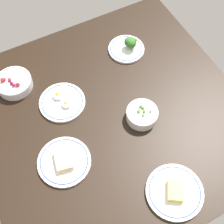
% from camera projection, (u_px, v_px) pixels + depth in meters
% --- Properties ---
extents(dining_table, '(1.13, 1.15, 0.04)m').
position_uv_depth(dining_table, '(112.00, 116.00, 1.38)').
color(dining_table, black).
rests_on(dining_table, ground).
extents(plate_sandwich, '(0.22, 0.22, 0.05)m').
position_uv_depth(plate_sandwich, '(64.00, 161.00, 1.24)').
color(plate_sandwich, silver).
rests_on(plate_sandwich, dining_table).
extents(bowl_berries, '(0.16, 0.16, 0.07)m').
position_uv_depth(bowl_berries, '(14.00, 83.00, 1.41)').
color(bowl_berries, silver).
rests_on(bowl_berries, dining_table).
extents(bowl_peas, '(0.14, 0.14, 0.06)m').
position_uv_depth(bowl_peas, '(142.00, 114.00, 1.33)').
color(bowl_peas, silver).
rests_on(bowl_peas, dining_table).
extents(plate_cheese, '(0.22, 0.22, 0.05)m').
position_uv_depth(plate_cheese, '(175.00, 192.00, 1.18)').
color(plate_cheese, silver).
rests_on(plate_cheese, dining_table).
extents(plate_eggs, '(0.21, 0.21, 0.05)m').
position_uv_depth(plate_eggs, '(62.00, 102.00, 1.38)').
color(plate_eggs, silver).
rests_on(plate_eggs, dining_table).
extents(plate_broccoli, '(0.18, 0.18, 0.08)m').
position_uv_depth(plate_broccoli, '(128.00, 47.00, 1.52)').
color(plate_broccoli, silver).
rests_on(plate_broccoli, dining_table).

